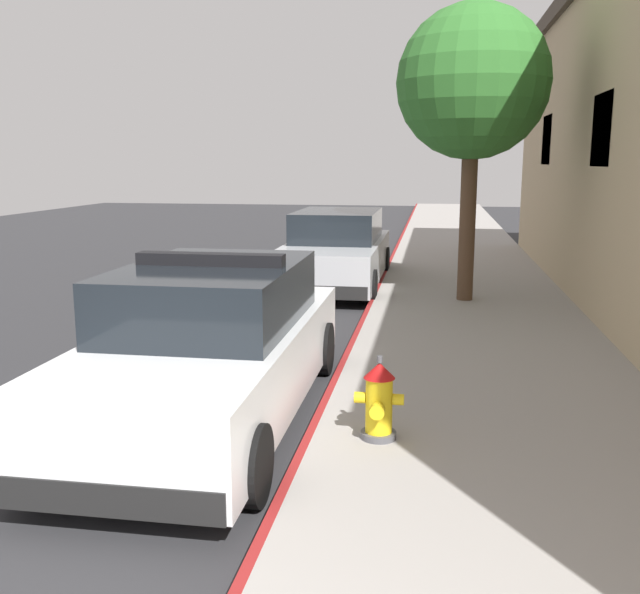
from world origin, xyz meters
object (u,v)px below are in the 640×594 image
at_px(parked_car_silver_ahead, 337,251).
at_px(fire_hydrant, 379,401).
at_px(police_cruiser, 211,347).
at_px(street_tree, 473,84).

height_order(parked_car_silver_ahead, fire_hydrant, parked_car_silver_ahead).
relative_size(police_cruiser, fire_hydrant, 6.37).
xyz_separation_m(parked_car_silver_ahead, fire_hydrant, (1.55, -8.37, -0.26)).
bearing_deg(parked_car_silver_ahead, street_tree, -33.81).
xyz_separation_m(parked_car_silver_ahead, street_tree, (2.55, -1.71, 3.11)).
distance_m(fire_hydrant, street_tree, 7.53).
distance_m(police_cruiser, street_tree, 7.34).
bearing_deg(parked_car_silver_ahead, police_cruiser, -91.39).
relative_size(police_cruiser, parked_car_silver_ahead, 1.00).
distance_m(police_cruiser, parked_car_silver_ahead, 7.77).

